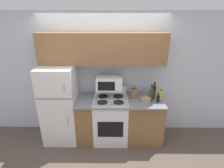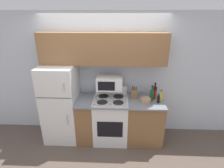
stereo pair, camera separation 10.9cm
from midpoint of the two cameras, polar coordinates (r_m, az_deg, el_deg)
name	(u,v)px [view 2 (the right image)]	position (r m, az deg, el deg)	size (l,w,h in m)	color
ground_plane	(102,147)	(3.71, -2.28, -19.97)	(12.00, 12.00, 0.00)	brown
wall_back	(104,76)	(3.68, -1.67, 2.75)	(8.00, 0.05, 2.55)	silver
lower_cabinets	(119,120)	(3.67, 3.28, -11.63)	(1.71, 0.64, 0.91)	brown
refrigerator	(61,103)	(3.70, -15.44, -6.11)	(0.66, 0.70, 1.59)	white
upper_cabinets	(103,48)	(3.33, -2.04, 11.52)	(2.37, 0.36, 0.59)	brown
stove	(111,119)	(3.65, 0.45, -11.34)	(0.67, 0.63, 1.09)	white
microwave	(109,83)	(3.42, 0.08, 0.32)	(0.50, 0.34, 0.25)	white
knife_block	(134,94)	(3.50, 8.11, -3.17)	(0.12, 0.09, 0.26)	brown
bowl	(146,100)	(3.41, 11.88, -5.23)	(0.20, 0.20, 0.08)	tan
bottle_hot_sauce	(155,95)	(3.58, 14.69, -3.48)	(0.05, 0.05, 0.20)	red
bottle_cooking_spray	(161,96)	(3.53, 16.54, -3.92)	(0.06, 0.06, 0.22)	gold
bottle_wine_red	(155,91)	(3.65, 14.63, -2.30)	(0.08, 0.08, 0.30)	#470F19
bottle_soy_sauce	(158,99)	(3.44, 15.82, -4.86)	(0.05, 0.05, 0.18)	black
bottle_wine_green	(152,94)	(3.49, 13.75, -3.34)	(0.08, 0.08, 0.30)	#194C23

